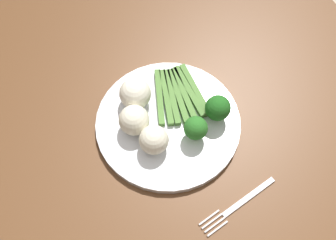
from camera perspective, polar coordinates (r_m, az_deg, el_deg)
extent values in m
cube|color=#B7A88E|center=(1.48, 1.68, -15.60)|extent=(6.00, 6.00, 0.02)
cube|color=brown|center=(0.78, 3.08, -3.81)|extent=(1.28, 0.98, 0.04)
cylinder|color=brown|center=(1.50, 6.69, 15.44)|extent=(0.07, 0.07, 0.70)
cylinder|color=#9E754C|center=(1.44, 19.98, -1.19)|extent=(0.04, 0.04, 0.45)
cylinder|color=white|center=(0.77, 0.00, -0.44)|extent=(0.29, 0.29, 0.01)
cube|color=#47752D|center=(0.78, -1.25, 3.42)|extent=(0.12, 0.06, 0.01)
cube|color=#47752D|center=(0.78, -0.32, 3.39)|extent=(0.13, 0.05, 0.01)
cube|color=#47752D|center=(0.79, 0.60, 3.48)|extent=(0.13, 0.05, 0.01)
cube|color=#47752D|center=(0.79, 1.50, 3.62)|extent=(0.13, 0.04, 0.01)
cube|color=#47752D|center=(0.79, 2.36, 3.87)|extent=(0.13, 0.03, 0.01)
cube|color=#47752D|center=(0.79, 3.15, 4.26)|extent=(0.13, 0.02, 0.01)
cube|color=#47752D|center=(0.80, 3.99, 4.53)|extent=(0.13, 0.02, 0.01)
cylinder|color=#568E33|center=(0.75, 3.88, -1.87)|extent=(0.02, 0.02, 0.02)
sphere|color=#286B23|center=(0.72, 4.00, -0.98)|extent=(0.05, 0.05, 0.05)
cylinder|color=#4C7F2B|center=(0.77, 7.15, 0.74)|extent=(0.02, 0.02, 0.02)
sphere|color=#1E5B1C|center=(0.74, 7.38, 1.77)|extent=(0.05, 0.05, 0.05)
sphere|color=silver|center=(0.71, -2.10, -2.95)|extent=(0.06, 0.06, 0.06)
sphere|color=silver|center=(0.73, -5.04, -0.03)|extent=(0.06, 0.06, 0.06)
sphere|color=white|center=(0.76, -4.88, 3.92)|extent=(0.06, 0.06, 0.06)
cube|color=silver|center=(0.73, 11.85, -11.09)|extent=(0.03, 0.12, 0.00)
cube|color=silver|center=(0.71, 6.10, -14.16)|extent=(0.01, 0.04, 0.00)
cube|color=silver|center=(0.71, 6.51, -14.66)|extent=(0.01, 0.04, 0.00)
cube|color=silver|center=(0.71, 6.92, -15.17)|extent=(0.01, 0.04, 0.00)
cube|color=silver|center=(0.71, 7.34, -15.67)|extent=(0.01, 0.04, 0.00)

